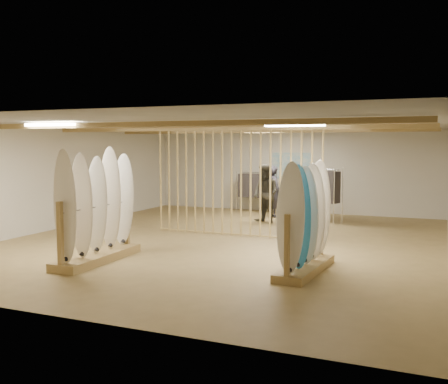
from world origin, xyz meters
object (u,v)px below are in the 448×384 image
at_px(rack_left, 97,224).
at_px(rack_right, 306,236).
at_px(shopper_b, 266,190).
at_px(clothing_rack_b, 317,186).
at_px(shopper_a, 274,188).
at_px(clothing_rack_a, 256,186).

height_order(rack_left, rack_right, rack_left).
xyz_separation_m(rack_left, shopper_b, (1.50, 6.16, 0.25)).
bearing_deg(shopper_b, clothing_rack_b, 62.70).
relative_size(clothing_rack_b, shopper_a, 0.88).
bearing_deg(rack_right, clothing_rack_b, 104.84).
bearing_deg(clothing_rack_a, rack_right, -59.83).
xyz_separation_m(rack_right, shopper_a, (-2.74, 6.75, 0.26)).
bearing_deg(clothing_rack_a, clothing_rack_b, -24.47).
distance_m(rack_right, clothing_rack_b, 6.44).
bearing_deg(clothing_rack_a, shopper_b, -59.43).
height_order(rack_right, shopper_a, rack_right).
distance_m(clothing_rack_b, shopper_a, 1.57).
relative_size(clothing_rack_b, shopper_b, 0.83).
height_order(rack_left, clothing_rack_b, rack_left).
relative_size(rack_right, clothing_rack_a, 1.49).
bearing_deg(shopper_b, rack_left, -74.60).
xyz_separation_m(clothing_rack_a, shopper_a, (0.91, -0.89, 0.02)).
relative_size(rack_left, rack_right, 1.10).
height_order(clothing_rack_a, clothing_rack_b, clothing_rack_b).
bearing_deg(rack_left, shopper_a, 78.87).
relative_size(rack_right, shopper_b, 1.06).
relative_size(clothing_rack_a, shopper_a, 0.76).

